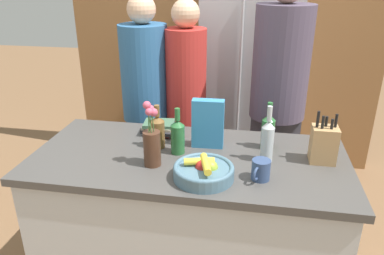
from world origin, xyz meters
name	(u,v)px	position (x,y,z in m)	size (l,w,h in m)	color
kitchen_island	(189,225)	(0.00, 0.00, 0.45)	(1.65, 0.77, 0.89)	silver
back_wall_wood	(224,28)	(0.00, 1.78, 1.30)	(2.85, 0.12, 2.60)	olive
refrigerator	(248,73)	(0.25, 1.42, 0.98)	(0.77, 0.62, 1.97)	#B7B7BC
fruit_bowl	(204,171)	(0.11, -0.21, 0.93)	(0.28, 0.28, 0.11)	slate
knife_block	(324,144)	(0.68, 0.06, 0.99)	(0.13, 0.11, 0.27)	tan
flower_vase	(152,143)	(-0.16, -0.13, 1.01)	(0.09, 0.09, 0.33)	#4C2D1E
cereal_box	(208,124)	(0.08, 0.13, 1.03)	(0.17, 0.06, 0.27)	teal
coffee_mug	(261,170)	(0.37, -0.18, 0.94)	(0.09, 0.12, 0.10)	#334770
book_stack	(159,128)	(-0.23, 0.26, 0.93)	(0.21, 0.17, 0.07)	maroon
bottle_oil	(178,136)	(-0.06, 0.02, 0.99)	(0.07, 0.07, 0.25)	#286633
bottle_vinegar	(267,140)	(0.40, 0.01, 1.01)	(0.06, 0.06, 0.29)	#B2BCC1
bottle_wine	(158,131)	(-0.19, 0.08, 0.99)	(0.08, 0.08, 0.24)	brown
bottle_water	(268,130)	(0.40, 0.17, 1.00)	(0.07, 0.07, 0.26)	#286633
person_at_sink	(146,100)	(-0.45, 0.74, 0.93)	(0.33, 0.33, 1.65)	#383842
person_in_blue	(186,101)	(-0.16, 0.76, 0.93)	(0.28, 0.28, 1.63)	#383842
person_in_red_tee	(278,95)	(0.47, 0.73, 1.02)	(0.37, 0.37, 1.82)	#383842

